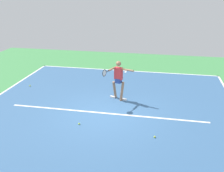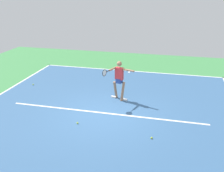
{
  "view_description": "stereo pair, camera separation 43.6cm",
  "coord_description": "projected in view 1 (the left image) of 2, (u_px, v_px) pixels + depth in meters",
  "views": [
    {
      "loc": [
        -2.03,
        8.85,
        4.65
      ],
      "look_at": [
        -0.13,
        -0.78,
        0.9
      ],
      "focal_mm": 41.5,
      "sensor_mm": 36.0,
      "label": 1
    },
    {
      "loc": [
        -2.45,
        8.75,
        4.65
      ],
      "look_at": [
        -0.13,
        -0.78,
        0.9
      ],
      "focal_mm": 41.5,
      "sensor_mm": 36.0,
      "label": 2
    }
  ],
  "objects": [
    {
      "name": "tennis_ball_far_corner",
      "position": [
        155.0,
        137.0,
        8.54
      ],
      "size": [
        0.07,
        0.07,
        0.07
      ],
      "primitive_type": "sphere",
      "color": "#CCE033",
      "rests_on": "ground_plane"
    },
    {
      "name": "tennis_ball_centre_court",
      "position": [
        79.0,
        124.0,
        9.36
      ],
      "size": [
        0.07,
        0.07,
        0.07
      ],
      "primitive_type": "sphere",
      "color": "#C6E53D",
      "rests_on": "ground_plane"
    },
    {
      "name": "ground_plane",
      "position": [
        105.0,
        114.0,
        10.13
      ],
      "size": [
        20.36,
        20.36,
        0.0
      ],
      "primitive_type": "plane",
      "color": "#428E4C"
    },
    {
      "name": "court_line_centre_mark",
      "position": [
        126.0,
        72.0,
        15.23
      ],
      "size": [
        0.1,
        0.3,
        0.01
      ],
      "primitive_type": "cube",
      "color": "white",
      "rests_on": "ground_plane"
    },
    {
      "name": "tennis_player",
      "position": [
        118.0,
        78.0,
        11.13
      ],
      "size": [
        1.18,
        1.16,
        1.75
      ],
      "rotation": [
        0.0,
        0.0,
        -0.31
      ],
      "color": "#9E7051",
      "rests_on": "ground_plane"
    },
    {
      "name": "court_surface",
      "position": [
        105.0,
        114.0,
        10.13
      ],
      "size": [
        10.54,
        11.62,
        0.0
      ],
      "primitive_type": "cube",
      "color": "#38608E",
      "rests_on": "ground_plane"
    },
    {
      "name": "court_line_service",
      "position": [
        105.0,
        113.0,
        10.21
      ],
      "size": [
        7.9,
        0.1,
        0.01
      ],
      "primitive_type": "cube",
      "color": "white",
      "rests_on": "ground_plane"
    },
    {
      "name": "tennis_ball_by_sideline",
      "position": [
        30.0,
        86.0,
        12.97
      ],
      "size": [
        0.07,
        0.07,
        0.07
      ],
      "primitive_type": "sphere",
      "color": "#C6E53D",
      "rests_on": "ground_plane"
    },
    {
      "name": "court_line_baseline_near",
      "position": [
        126.0,
        71.0,
        15.41
      ],
      "size": [
        10.54,
        0.1,
        0.01
      ],
      "primitive_type": "cube",
      "color": "white",
      "rests_on": "ground_plane"
    }
  ]
}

